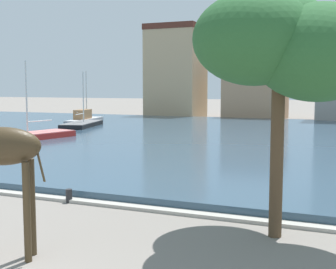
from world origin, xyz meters
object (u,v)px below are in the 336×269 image
sailboat_grey (86,119)px  sailboat_black (84,125)px  mooring_bollard (69,196)px  shade_tree (276,43)px  sailboat_red (26,139)px

sailboat_grey → sailboat_black: bearing=-59.1°
mooring_bollard → shade_tree: bearing=-7.3°
sailboat_grey → mooring_bollard: (18.99, -30.81, -0.30)m
shade_tree → sailboat_black: bearing=131.6°
shade_tree → sailboat_red: bearing=145.6°
sailboat_red → mooring_bollard: (12.93, -13.11, -0.18)m
sailboat_black → shade_tree: (23.18, -26.07, 5.06)m
sailboat_grey → sailboat_red: bearing=-71.1°
sailboat_red → mooring_bollard: bearing=-45.4°
shade_tree → mooring_bollard: bearing=172.7°
sailboat_black → sailboat_red: sailboat_red is taller
sailboat_red → mooring_bollard: 18.42m
sailboat_black → sailboat_grey: bearing=120.9°
sailboat_grey → sailboat_red: 18.70m
sailboat_grey → shade_tree: 41.74m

